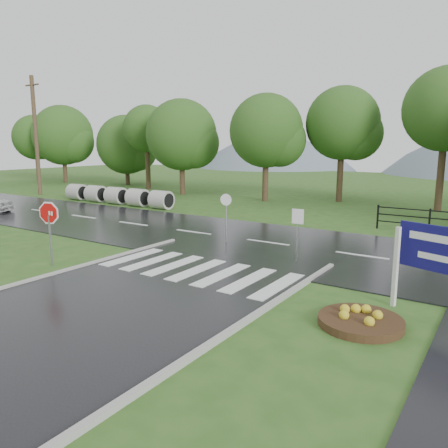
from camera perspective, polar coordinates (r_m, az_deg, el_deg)
The scene contains 11 objects.
ground at distance 11.32m, azimuth -19.37°, elevation -11.93°, with size 120.00×120.00×0.00m, color #2D561C.
main_road at distance 18.75m, azimuth 5.73°, elevation -2.53°, with size 90.00×8.00×0.04m, color black.
crosswalk at distance 14.64m, azimuth -3.55°, elevation -5.98°, with size 6.50×2.80×0.02m.
treeline at distance 31.37m, azimuth 19.50°, elevation 2.17°, with size 83.20×5.20×10.00m.
culvert_pipes at distance 31.61m, azimuth -13.90°, elevation 3.62°, with size 9.70×1.20×1.20m.
stop_sign at distance 16.10m, azimuth -21.89°, elevation 0.73°, with size 1.02×0.33×2.40m.
estate_billboard at distance 11.88m, azimuth 27.15°, elevation -3.71°, with size 2.46×0.92×2.22m.
flower_bed at distance 10.91m, azimuth 17.41°, elevation -11.85°, with size 1.96×1.96×0.39m.
reg_sign_small at distance 15.59m, azimuth 9.60°, elevation -0.04°, with size 0.43×0.06×1.94m.
reg_sign_round at distance 18.41m, azimuth 0.28°, elevation 1.58°, with size 0.49×0.12×2.13m.
utility_pole_west at distance 39.37m, azimuth -23.36°, elevation 10.58°, with size 1.70×0.32×9.55m.
Camera 1 is at (8.52, -6.16, 4.20)m, focal length 35.00 mm.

